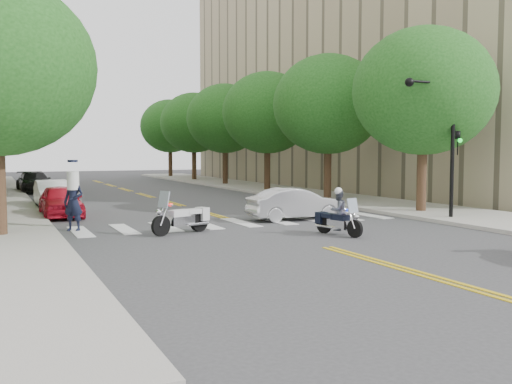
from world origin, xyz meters
TOP-DOWN VIEW (x-y plane):
  - ground at (0.00, 0.00)m, footprint 140.00×140.00m
  - sidewalk_right at (9.50, 22.00)m, footprint 5.00×60.00m
  - building_right at (26.00, 26.00)m, footprint 26.00×44.00m
  - tree_r_0 at (8.80, 6.00)m, footprint 6.40×6.40m
  - tree_r_1 at (8.80, 14.00)m, footprint 6.40×6.40m
  - tree_r_2 at (8.80, 22.00)m, footprint 6.40×6.40m
  - tree_r_3 at (8.80, 30.00)m, footprint 6.40×6.40m
  - tree_r_4 at (8.80, 38.00)m, footprint 6.40×6.40m
  - tree_r_5 at (8.80, 46.00)m, footprint 6.40×6.40m
  - traffic_signal_pole at (7.72, 3.50)m, footprint 2.82×0.42m
  - motorcycle_police at (1.66, 2.01)m, footprint 0.80×2.00m
  - motorcycle_parked at (-2.91, 4.64)m, footprint 2.28×1.11m
  - officer_standing at (-6.37, 6.88)m, footprint 0.89×0.86m
  - convertible at (2.49, 6.39)m, footprint 4.14×1.65m
  - parked_car_a at (-6.30, 11.61)m, footprint 1.66×4.12m
  - parked_car_b at (-6.23, 16.21)m, footprint 1.54×4.23m
  - parked_car_c at (-5.50, 19.50)m, footprint 2.19×4.26m
  - parked_car_d at (-6.30, 27.86)m, footprint 2.37×5.11m
  - parked_car_e at (-6.30, 29.50)m, footprint 1.72×3.92m

SIDE VIEW (x-z plane):
  - ground at x=0.00m, z-range 0.00..0.00m
  - sidewalk_right at x=9.50m, z-range 0.00..0.15m
  - motorcycle_parked at x=-2.91m, z-range -0.23..1.29m
  - parked_car_c at x=-5.50m, z-range 0.00..1.15m
  - parked_car_e at x=-6.30m, z-range 0.00..1.31m
  - convertible at x=2.49m, z-range 0.00..1.34m
  - parked_car_b at x=-6.23m, z-range 0.00..1.38m
  - parked_car_a at x=-6.30m, z-range 0.00..1.40m
  - parked_car_d at x=-6.30m, z-range 0.00..1.45m
  - motorcycle_police at x=1.66m, z-range -0.09..1.55m
  - officer_standing at x=-6.37m, z-range 0.00..2.06m
  - traffic_signal_pole at x=7.72m, z-range 0.72..6.72m
  - tree_r_0 at x=8.80m, z-range 1.33..9.78m
  - tree_r_1 at x=8.80m, z-range 1.33..9.78m
  - tree_r_2 at x=8.80m, z-range 1.33..9.78m
  - tree_r_3 at x=8.80m, z-range 1.33..9.78m
  - tree_r_4 at x=8.80m, z-range 1.33..9.78m
  - tree_r_5 at x=8.80m, z-range 1.33..9.78m
  - building_right at x=26.00m, z-range 0.00..22.00m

